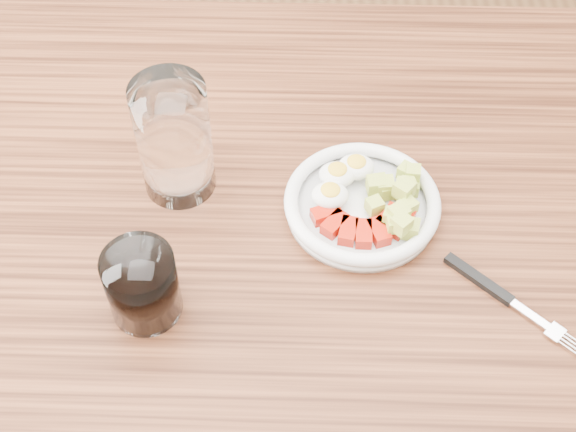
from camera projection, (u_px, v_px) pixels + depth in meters
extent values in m
cube|color=brown|center=(296.00, 248.00, 0.96)|extent=(1.50, 0.90, 0.04)
cylinder|color=white|center=(361.00, 209.00, 0.97)|extent=(0.18, 0.18, 0.01)
torus|color=white|center=(362.00, 202.00, 0.96)|extent=(0.19, 0.19, 0.02)
cube|color=#B31B0B|center=(326.00, 214.00, 0.95)|extent=(0.04, 0.03, 0.02)
cube|color=#B31B0B|center=(335.00, 224.00, 0.94)|extent=(0.04, 0.04, 0.02)
cube|color=#B31B0B|center=(348.00, 231.00, 0.93)|extent=(0.03, 0.04, 0.02)
cube|color=#B31B0B|center=(363.00, 234.00, 0.93)|extent=(0.02, 0.03, 0.02)
cube|color=#B31B0B|center=(379.00, 232.00, 0.93)|extent=(0.03, 0.04, 0.02)
cube|color=#B31B0B|center=(391.00, 225.00, 0.94)|extent=(0.04, 0.04, 0.02)
cube|color=#B31B0B|center=(400.00, 216.00, 0.95)|extent=(0.04, 0.03, 0.02)
ellipsoid|color=white|center=(337.00, 175.00, 0.97)|extent=(0.04, 0.04, 0.02)
ellipsoid|color=yellow|center=(338.00, 169.00, 0.96)|extent=(0.02, 0.02, 0.01)
ellipsoid|color=white|center=(356.00, 167.00, 0.98)|extent=(0.04, 0.04, 0.02)
ellipsoid|color=yellow|center=(357.00, 162.00, 0.97)|extent=(0.02, 0.02, 0.01)
ellipsoid|color=white|center=(330.00, 195.00, 0.95)|extent=(0.04, 0.04, 0.02)
ellipsoid|color=yellow|center=(330.00, 190.00, 0.94)|extent=(0.02, 0.02, 0.01)
cube|color=#B6BC48|center=(391.00, 216.00, 0.93)|extent=(0.02, 0.02, 0.02)
cube|color=#B6BC48|center=(413.00, 173.00, 0.96)|extent=(0.02, 0.02, 0.02)
cube|color=#B6BC48|center=(409.00, 206.00, 0.94)|extent=(0.02, 0.02, 0.02)
cube|color=#B6BC48|center=(398.00, 214.00, 0.92)|extent=(0.03, 0.03, 0.02)
cube|color=#B6BC48|center=(404.00, 189.00, 0.95)|extent=(0.02, 0.02, 0.02)
cube|color=#B6BC48|center=(387.00, 190.00, 0.96)|extent=(0.02, 0.02, 0.02)
cube|color=#B6BC48|center=(394.00, 224.00, 0.92)|extent=(0.02, 0.02, 0.02)
cube|color=#B6BC48|center=(410.00, 229.00, 0.93)|extent=(0.02, 0.02, 0.02)
cube|color=#B6BC48|center=(401.00, 224.00, 0.91)|extent=(0.03, 0.03, 0.02)
cube|color=#B6BC48|center=(375.00, 206.00, 0.95)|extent=(0.02, 0.02, 0.02)
cube|color=#B6BC48|center=(375.00, 185.00, 0.96)|extent=(0.02, 0.02, 0.02)
cube|color=#B6BC48|center=(404.00, 189.00, 0.95)|extent=(0.03, 0.03, 0.02)
cube|color=#B6BC48|center=(408.00, 185.00, 0.96)|extent=(0.02, 0.02, 0.02)
cube|color=#B6BC48|center=(405.00, 206.00, 0.95)|extent=(0.02, 0.02, 0.02)
cube|color=#B6BC48|center=(412.00, 187.00, 0.97)|extent=(0.02, 0.02, 0.02)
cube|color=#B6BC48|center=(385.00, 186.00, 0.96)|extent=(0.02, 0.02, 0.02)
cube|color=#B6BC48|center=(406.00, 172.00, 0.97)|extent=(0.03, 0.03, 0.02)
cube|color=#B6BC48|center=(379.00, 183.00, 0.97)|extent=(0.02, 0.02, 0.02)
cube|color=black|center=(479.00, 279.00, 0.91)|extent=(0.07, 0.07, 0.01)
cube|color=silver|center=(531.00, 316.00, 0.88)|extent=(0.04, 0.04, 0.00)
cube|color=silver|center=(555.00, 332.00, 0.86)|extent=(0.03, 0.03, 0.00)
cylinder|color=silver|center=(571.00, 350.00, 0.85)|extent=(0.03, 0.02, 0.00)
cylinder|color=silver|center=(574.00, 347.00, 0.85)|extent=(0.03, 0.02, 0.00)
cylinder|color=silver|center=(576.00, 345.00, 0.85)|extent=(0.03, 0.02, 0.00)
cylinder|color=white|center=(174.00, 139.00, 0.94)|extent=(0.09, 0.09, 0.16)
cylinder|color=white|center=(142.00, 285.00, 0.85)|extent=(0.08, 0.08, 0.09)
cylinder|color=black|center=(142.00, 286.00, 0.86)|extent=(0.07, 0.07, 0.08)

